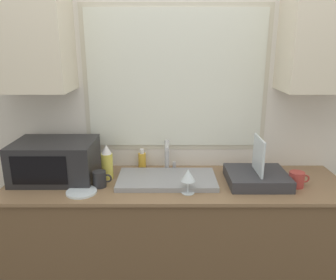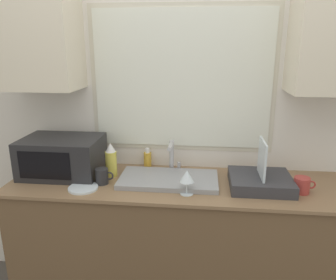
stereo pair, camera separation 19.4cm
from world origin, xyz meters
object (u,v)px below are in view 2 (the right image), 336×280
dish_rack (260,180)px  soap_bottle (148,159)px  mug_near_sink (102,176)px  wine_glass (187,177)px  spray_bottle (111,160)px  microwave (62,156)px  faucet (172,154)px

dish_rack → soap_bottle: bearing=160.9°
mug_near_sink → wine_glass: bearing=-9.5°
dish_rack → spray_bottle: size_ratio=1.62×
spray_bottle → mug_near_sink: (-0.02, -0.13, -0.06)m
wine_glass → dish_rack: bearing=18.4°
microwave → spray_bottle: size_ratio=2.23×
dish_rack → soap_bottle: (-0.73, 0.25, 0.01)m
faucet → dish_rack: bearing=-19.1°
mug_near_sink → spray_bottle: bearing=80.1°
microwave → mug_near_sink: size_ratio=4.40×
faucet → microwave: microwave is taller
dish_rack → soap_bottle: 0.77m
soap_bottle → mug_near_sink: bearing=-126.8°
faucet → soap_bottle: size_ratio=1.53×
mug_near_sink → wine_glass: size_ratio=0.78×
faucet → wine_glass: bearing=-70.7°
dish_rack → spray_bottle: 0.94m
microwave → mug_near_sink: microwave is taller
spray_bottle → soap_bottle: bearing=40.7°
microwave → dish_rack: bearing=-3.2°
soap_bottle → mug_near_sink: size_ratio=1.22×
spray_bottle → mug_near_sink: size_ratio=1.97×
faucet → microwave: size_ratio=0.43×
faucet → dish_rack: 0.59m
faucet → spray_bottle: bearing=-162.9°
spray_bottle → wine_glass: (0.50, -0.22, -0.00)m
dish_rack → microwave: bearing=176.8°
microwave → soap_bottle: size_ratio=3.60×
dish_rack → mug_near_sink: size_ratio=3.20×
microwave → dish_rack: (1.26, -0.07, -0.08)m
dish_rack → mug_near_sink: 0.96m
microwave → spray_bottle: bearing=0.3°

